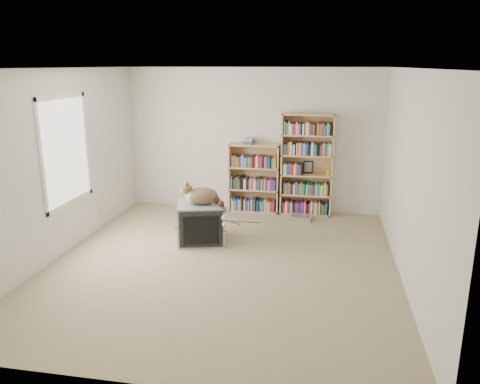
% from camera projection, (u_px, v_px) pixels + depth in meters
% --- Properties ---
extents(floor, '(4.50, 5.00, 0.01)m').
position_uv_depth(floor, '(223.00, 263.00, 6.19)').
color(floor, tan).
rests_on(floor, ground).
extents(wall_back, '(4.50, 0.02, 2.50)m').
position_uv_depth(wall_back, '(253.00, 140.00, 8.23)').
color(wall_back, silver).
rests_on(wall_back, floor).
extents(wall_front, '(4.50, 0.02, 2.50)m').
position_uv_depth(wall_front, '(150.00, 244.00, 3.49)').
color(wall_front, silver).
rests_on(wall_front, floor).
extents(wall_left, '(0.02, 5.00, 2.50)m').
position_uv_depth(wall_left, '(58.00, 164.00, 6.25)').
color(wall_left, silver).
rests_on(wall_left, floor).
extents(wall_right, '(0.02, 5.00, 2.50)m').
position_uv_depth(wall_right, '(410.00, 179.00, 5.47)').
color(wall_right, silver).
rests_on(wall_right, floor).
extents(ceiling, '(4.50, 5.00, 0.02)m').
position_uv_depth(ceiling, '(221.00, 68.00, 5.53)').
color(ceiling, white).
rests_on(ceiling, wall_back).
extents(window, '(0.02, 1.22, 1.52)m').
position_uv_depth(window, '(66.00, 151.00, 6.40)').
color(window, white).
rests_on(window, wall_left).
extents(crt_tv, '(0.81, 0.76, 0.59)m').
position_uv_depth(crt_tv, '(201.00, 222.00, 6.89)').
color(crt_tv, gray).
rests_on(crt_tv, floor).
extents(cat, '(0.72, 0.48, 0.54)m').
position_uv_depth(cat, '(205.00, 199.00, 6.71)').
color(cat, '#3A2A18').
rests_on(cat, crt_tv).
extents(bookcase_tall, '(0.88, 0.30, 1.75)m').
position_uv_depth(bookcase_tall, '(307.00, 167.00, 8.04)').
color(bookcase_tall, tan).
rests_on(bookcase_tall, floor).
extents(bookcase_short, '(0.88, 0.30, 1.21)m').
position_uv_depth(bookcase_short, '(254.00, 181.00, 8.27)').
color(bookcase_short, tan).
rests_on(bookcase_short, floor).
extents(book_stack, '(0.18, 0.24, 0.10)m').
position_uv_depth(book_stack, '(249.00, 141.00, 8.10)').
color(book_stack, red).
rests_on(book_stack, bookcase_short).
extents(green_mug, '(0.09, 0.09, 0.10)m').
position_uv_depth(green_mug, '(329.00, 172.00, 7.97)').
color(green_mug, olive).
rests_on(green_mug, bookcase_tall).
extents(framed_print, '(0.16, 0.05, 0.21)m').
position_uv_depth(framed_print, '(308.00, 167.00, 8.12)').
color(framed_print, black).
rests_on(framed_print, bookcase_tall).
extents(dvd_player, '(0.39, 0.30, 0.08)m').
position_uv_depth(dvd_player, '(302.00, 218.00, 7.90)').
color(dvd_player, '#A9A9AE').
rests_on(dvd_player, floor).
extents(wall_outlet, '(0.01, 0.08, 0.13)m').
position_uv_depth(wall_outlet, '(101.00, 208.00, 7.51)').
color(wall_outlet, silver).
rests_on(wall_outlet, wall_left).
extents(floor_cables, '(1.20, 0.70, 0.01)m').
position_uv_depth(floor_cables, '(226.00, 226.00, 7.61)').
color(floor_cables, black).
rests_on(floor_cables, floor).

